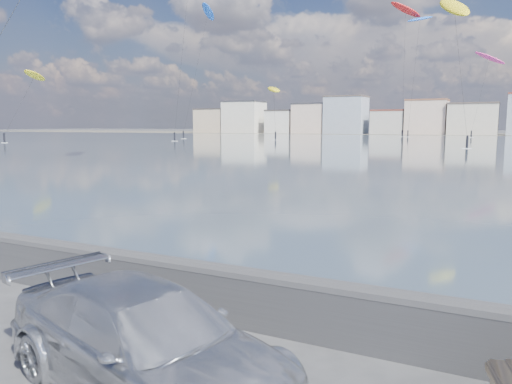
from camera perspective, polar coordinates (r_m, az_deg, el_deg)
ground at (r=7.94m, az=-21.03°, el=-19.10°), size 700.00×700.00×0.00m
bay_water at (r=96.39m, az=23.63°, el=4.97°), size 500.00×177.00×0.00m
far_shore_strip at (r=204.78m, az=25.39°, el=5.98°), size 500.00×60.00×0.00m
seawall at (r=9.59m, az=-9.01°, el=-10.21°), size 400.00×0.36×1.08m
far_buildings at (r=190.74m, az=25.77°, el=7.69°), size 240.79×13.26×14.60m
car_silver at (r=6.95m, az=-12.44°, el=-16.35°), size 5.16×3.11×1.40m
kitesurfer_2 at (r=162.35m, az=16.73°, el=19.21°), size 9.58×10.21×40.03m
kitesurfer_6 at (r=162.66m, az=18.21°, el=18.05°), size 7.81×13.03×35.87m
kitesurfer_7 at (r=165.33m, az=25.13°, el=13.61°), size 9.17×16.62×25.51m
kitesurfer_9 at (r=144.43m, az=-5.53°, el=19.60°), size 4.54×19.66×36.09m
kitesurfer_12 at (r=124.14m, az=2.03°, el=11.58°), size 8.32×12.27×13.49m
kitesurfer_14 at (r=113.13m, az=-24.01°, el=11.94°), size 5.64×11.81×14.58m
kitesurfer_15 at (r=88.30m, az=21.70°, el=18.93°), size 7.69×11.38×24.70m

